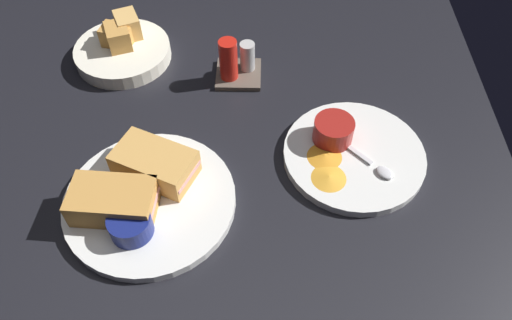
% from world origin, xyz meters
% --- Properties ---
extents(ground_plane, '(1.10, 1.10, 0.03)m').
position_xyz_m(ground_plane, '(0.00, 0.00, -0.01)').
color(ground_plane, black).
extents(plate_sandwich_main, '(0.28, 0.28, 0.02)m').
position_xyz_m(plate_sandwich_main, '(-0.07, -0.09, 0.01)').
color(plate_sandwich_main, silver).
rests_on(plate_sandwich_main, ground_plane).
extents(sandwich_half_near, '(0.15, 0.12, 0.05)m').
position_xyz_m(sandwich_half_near, '(-0.07, -0.03, 0.04)').
color(sandwich_half_near, tan).
rests_on(sandwich_half_near, plate_sandwich_main).
extents(sandwich_half_far, '(0.14, 0.08, 0.05)m').
position_xyz_m(sandwich_half_far, '(-0.12, -0.11, 0.04)').
color(sandwich_half_far, '#C68C42').
rests_on(sandwich_half_far, plate_sandwich_main).
extents(ramekin_dark_sauce, '(0.07, 0.07, 0.04)m').
position_xyz_m(ramekin_dark_sauce, '(-0.09, -0.15, 0.04)').
color(ramekin_dark_sauce, navy).
rests_on(ramekin_dark_sauce, plate_sandwich_main).
extents(spoon_by_dark_ramekin, '(0.02, 0.10, 0.01)m').
position_xyz_m(spoon_by_dark_ramekin, '(-0.09, -0.09, 0.02)').
color(spoon_by_dark_ramekin, silver).
rests_on(spoon_by_dark_ramekin, plate_sandwich_main).
extents(plate_chips_companion, '(0.25, 0.25, 0.02)m').
position_xyz_m(plate_chips_companion, '(0.27, 0.02, 0.01)').
color(plate_chips_companion, silver).
rests_on(plate_chips_companion, ground_plane).
extents(ramekin_light_gravy, '(0.07, 0.07, 0.04)m').
position_xyz_m(ramekin_light_gravy, '(0.23, 0.05, 0.04)').
color(ramekin_light_gravy, maroon).
rests_on(ramekin_light_gravy, plate_chips_companion).
extents(spoon_by_gravy_ramekin, '(0.08, 0.08, 0.01)m').
position_xyz_m(spoon_by_gravy_ramekin, '(0.31, -0.02, 0.02)').
color(spoon_by_gravy_ramekin, silver).
rests_on(spoon_by_gravy_ramekin, plate_chips_companion).
extents(plantain_chip_scatter, '(0.08, 0.12, 0.01)m').
position_xyz_m(plantain_chip_scatter, '(0.22, -0.01, 0.02)').
color(plantain_chip_scatter, orange).
rests_on(plantain_chip_scatter, plate_chips_companion).
extents(bread_basket_rear, '(0.20, 0.20, 0.08)m').
position_xyz_m(bread_basket_rear, '(-0.19, 0.28, 0.02)').
color(bread_basket_rear, silver).
rests_on(bread_basket_rear, ground_plane).
extents(condiment_caddy, '(0.09, 0.09, 0.10)m').
position_xyz_m(condiment_caddy, '(0.05, 0.23, 0.03)').
color(condiment_caddy, brown).
rests_on(condiment_caddy, ground_plane).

